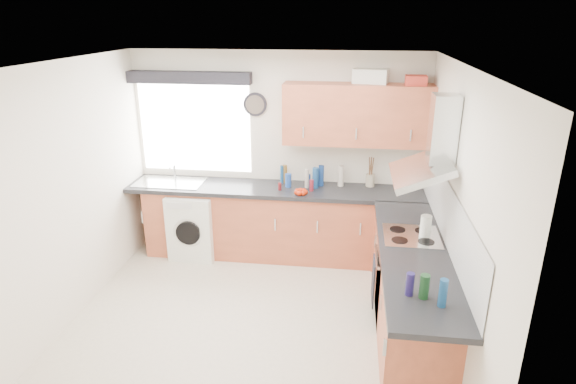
# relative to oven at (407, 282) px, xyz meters

# --- Properties ---
(ground_plane) EXTENTS (3.60, 3.60, 0.00)m
(ground_plane) POSITION_rel_oven_xyz_m (-1.50, -0.30, -0.42)
(ground_plane) COLOR beige
(ceiling) EXTENTS (3.60, 3.60, 0.02)m
(ceiling) POSITION_rel_oven_xyz_m (-1.50, -0.30, 2.08)
(ceiling) COLOR white
(ceiling) RESTS_ON wall_back
(wall_back) EXTENTS (3.60, 0.02, 2.50)m
(wall_back) POSITION_rel_oven_xyz_m (-1.50, 1.50, 0.82)
(wall_back) COLOR silver
(wall_back) RESTS_ON ground_plane
(wall_front) EXTENTS (3.60, 0.02, 2.50)m
(wall_front) POSITION_rel_oven_xyz_m (-1.50, -2.10, 0.82)
(wall_front) COLOR silver
(wall_front) RESTS_ON ground_plane
(wall_left) EXTENTS (0.02, 3.60, 2.50)m
(wall_left) POSITION_rel_oven_xyz_m (-3.30, -0.30, 0.82)
(wall_left) COLOR silver
(wall_left) RESTS_ON ground_plane
(wall_right) EXTENTS (0.02, 3.60, 2.50)m
(wall_right) POSITION_rel_oven_xyz_m (0.30, -0.30, 0.82)
(wall_right) COLOR silver
(wall_right) RESTS_ON ground_plane
(window) EXTENTS (1.40, 0.02, 1.10)m
(window) POSITION_rel_oven_xyz_m (-2.55, 1.49, 1.12)
(window) COLOR silver
(window) RESTS_ON wall_back
(window_blind) EXTENTS (1.50, 0.18, 0.14)m
(window_blind) POSITION_rel_oven_xyz_m (-2.55, 1.40, 1.76)
(window_blind) COLOR black
(window_blind) RESTS_ON wall_back
(splashback) EXTENTS (0.01, 3.00, 0.54)m
(splashback) POSITION_rel_oven_xyz_m (0.29, 0.00, 0.75)
(splashback) COLOR white
(splashback) RESTS_ON wall_right
(base_cab_back) EXTENTS (3.00, 0.58, 0.86)m
(base_cab_back) POSITION_rel_oven_xyz_m (-1.60, 1.21, 0.01)
(base_cab_back) COLOR #9D4A2F
(base_cab_back) RESTS_ON ground_plane
(base_cab_corner) EXTENTS (0.60, 0.60, 0.86)m
(base_cab_corner) POSITION_rel_oven_xyz_m (0.00, 1.20, 0.01)
(base_cab_corner) COLOR #9D4A2F
(base_cab_corner) RESTS_ON ground_plane
(base_cab_right) EXTENTS (0.58, 2.10, 0.86)m
(base_cab_right) POSITION_rel_oven_xyz_m (0.01, -0.15, 0.01)
(base_cab_right) COLOR #9D4A2F
(base_cab_right) RESTS_ON ground_plane
(worktop_back) EXTENTS (3.60, 0.62, 0.05)m
(worktop_back) POSITION_rel_oven_xyz_m (-1.50, 1.20, 0.46)
(worktop_back) COLOR black
(worktop_back) RESTS_ON base_cab_back
(worktop_right) EXTENTS (0.62, 2.42, 0.05)m
(worktop_right) POSITION_rel_oven_xyz_m (0.00, -0.30, 0.46)
(worktop_right) COLOR black
(worktop_right) RESTS_ON base_cab_right
(sink) EXTENTS (0.84, 0.46, 0.10)m
(sink) POSITION_rel_oven_xyz_m (-2.83, 1.20, 0.52)
(sink) COLOR silver
(sink) RESTS_ON worktop_back
(oven) EXTENTS (0.56, 0.58, 0.85)m
(oven) POSITION_rel_oven_xyz_m (0.00, 0.00, 0.00)
(oven) COLOR black
(oven) RESTS_ON ground_plane
(hob_plate) EXTENTS (0.52, 0.52, 0.01)m
(hob_plate) POSITION_rel_oven_xyz_m (0.00, 0.00, 0.49)
(hob_plate) COLOR silver
(hob_plate) RESTS_ON worktop_right
(extractor_hood) EXTENTS (0.52, 0.78, 0.66)m
(extractor_hood) POSITION_rel_oven_xyz_m (0.10, -0.00, 1.34)
(extractor_hood) COLOR silver
(extractor_hood) RESTS_ON wall_right
(upper_cabinets) EXTENTS (1.70, 0.35, 0.70)m
(upper_cabinets) POSITION_rel_oven_xyz_m (-0.55, 1.32, 1.38)
(upper_cabinets) COLOR #9D4A2F
(upper_cabinets) RESTS_ON wall_back
(washing_machine) EXTENTS (0.58, 0.56, 0.83)m
(washing_machine) POSITION_rel_oven_xyz_m (-2.50, 1.10, -0.01)
(washing_machine) COLOR silver
(washing_machine) RESTS_ON ground_plane
(wall_clock) EXTENTS (0.28, 0.04, 0.28)m
(wall_clock) POSITION_rel_oven_xyz_m (-1.77, 1.46, 1.44)
(wall_clock) COLOR black
(wall_clock) RESTS_ON wall_back
(casserole) EXTENTS (0.43, 0.35, 0.16)m
(casserole) POSITION_rel_oven_xyz_m (-0.41, 1.42, 1.81)
(casserole) COLOR silver
(casserole) RESTS_ON upper_cabinets
(storage_box) EXTENTS (0.24, 0.20, 0.11)m
(storage_box) POSITION_rel_oven_xyz_m (0.07, 1.30, 1.78)
(storage_box) COLOR red
(storage_box) RESTS_ON upper_cabinets
(utensil_pot) EXTENTS (0.12, 0.12, 0.15)m
(utensil_pot) POSITION_rel_oven_xyz_m (-0.35, 1.40, 0.56)
(utensil_pot) COLOR tan
(utensil_pot) RESTS_ON worktop_back
(kitchen_roll) EXTENTS (0.13, 0.13, 0.22)m
(kitchen_roll) POSITION_rel_oven_xyz_m (0.12, 0.00, 0.60)
(kitchen_roll) COLOR silver
(kitchen_roll) RESTS_ON worktop_right
(tomato_cluster) EXTENTS (0.17, 0.17, 0.06)m
(tomato_cluster) POSITION_rel_oven_xyz_m (-1.16, 1.00, 0.52)
(tomato_cluster) COLOR #A91E05
(tomato_cluster) RESTS_ON worktop_back
(jar_0) EXTENTS (0.04, 0.04, 0.09)m
(jar_0) POSITION_rel_oven_xyz_m (-1.42, 1.11, 0.53)
(jar_0) COLOR #581215
(jar_0) RESTS_ON worktop_back
(jar_1) EXTENTS (0.05, 0.05, 0.23)m
(jar_1) POSITION_rel_oven_xyz_m (-1.11, 1.25, 0.60)
(jar_1) COLOR #A09589
(jar_1) RESTS_ON worktop_back
(jar_2) EXTENTS (0.08, 0.08, 0.25)m
(jar_2) POSITION_rel_oven_xyz_m (-1.01, 1.25, 0.61)
(jar_2) COLOR navy
(jar_2) RESTS_ON worktop_back
(jar_3) EXTENTS (0.05, 0.05, 0.16)m
(jar_3) POSITION_rel_oven_xyz_m (-1.09, 1.28, 0.56)
(jar_3) COLOR navy
(jar_3) RESTS_ON worktop_back
(jar_4) EXTENTS (0.07, 0.07, 0.26)m
(jar_4) POSITION_rel_oven_xyz_m (-0.95, 1.34, 0.61)
(jar_4) COLOR navy
(jar_4) RESTS_ON worktop_back
(jar_5) EXTENTS (0.04, 0.04, 0.23)m
(jar_5) POSITION_rel_oven_xyz_m (-1.43, 1.37, 0.60)
(jar_5) COLOR navy
(jar_5) RESTS_ON worktop_back
(jar_6) EXTENTS (0.07, 0.07, 0.26)m
(jar_6) POSITION_rel_oven_xyz_m (-0.71, 1.36, 0.61)
(jar_6) COLOR #BDB2A1
(jar_6) RESTS_ON worktop_back
(jar_7) EXTENTS (0.07, 0.07, 0.16)m
(jar_7) POSITION_rel_oven_xyz_m (-1.34, 1.24, 0.57)
(jar_7) COLOR navy
(jar_7) RESTS_ON worktop_back
(jar_8) EXTENTS (0.05, 0.05, 0.14)m
(jar_8) POSITION_rel_oven_xyz_m (-1.05, 1.14, 0.55)
(jar_8) COLOR maroon
(jar_8) RESTS_ON worktop_back
(jar_9) EXTENTS (0.06, 0.06, 0.23)m
(jar_9) POSITION_rel_oven_xyz_m (-1.40, 1.39, 0.60)
(jar_9) COLOR brown
(jar_9) RESTS_ON worktop_back
(bottle_0) EXTENTS (0.07, 0.07, 0.19)m
(bottle_0) POSITION_rel_oven_xyz_m (-0.03, -1.05, 0.58)
(bottle_0) COLOR #133619
(bottle_0) RESTS_ON worktop_right
(bottle_1) EXTENTS (0.06, 0.06, 0.18)m
(bottle_1) POSITION_rel_oven_xyz_m (-0.13, -1.02, 0.58)
(bottle_1) COLOR #1D1548
(bottle_1) RESTS_ON worktop_right
(bottle_2) EXTENTS (0.06, 0.06, 0.22)m
(bottle_2) POSITION_rel_oven_xyz_m (0.09, -1.15, 0.59)
(bottle_2) COLOR navy
(bottle_2) RESTS_ON worktop_right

